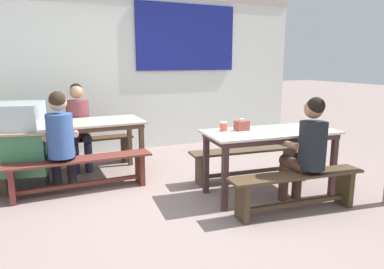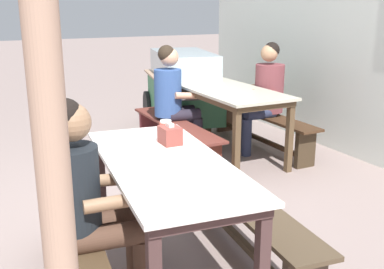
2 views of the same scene
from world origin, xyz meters
name	(u,v)px [view 2 (image 2 of 2)]	position (x,y,z in m)	size (l,w,h in m)	color
ground_plane	(147,210)	(0.00, 0.00, 0.00)	(40.00, 40.00, 0.00)	gray
dining_table_far	(221,93)	(-1.06, 1.29, 0.69)	(1.85, 0.76, 0.77)	#BCB6A0
dining_table_near	(166,174)	(0.97, -0.23, 0.68)	(1.60, 0.82, 0.77)	white
bench_far_back	(260,123)	(-1.06, 1.85, 0.29)	(1.86, 0.29, 0.42)	#402918
bench_far_front	(176,135)	(-1.05, 0.74, 0.29)	(1.72, 0.32, 0.42)	brown
bench_near_back	(247,221)	(1.03, 0.31, 0.29)	(1.58, 0.44, 0.42)	#4C3C2A
bench_near_front	(75,252)	(0.92, -0.78, 0.28)	(1.50, 0.40, 0.42)	#483522
food_cart	(183,86)	(-2.04, 1.30, 0.62)	(1.89, 1.14, 1.06)	#3E8055
person_left_back_turned	(174,95)	(-1.24, 0.81, 0.69)	(0.44, 0.53, 1.23)	#26212D
person_near_front	(89,198)	(1.09, -0.72, 0.67)	(0.42, 0.54, 1.21)	#4E3326
person_center_facing	(264,92)	(-0.92, 1.78, 0.69)	(0.45, 0.55, 1.24)	#2A314C
tissue_box	(170,135)	(0.68, -0.08, 0.83)	(0.15, 0.12, 0.14)	brown
condiment_jar	(166,128)	(0.47, -0.02, 0.82)	(0.09, 0.09, 0.11)	#D6503C
wooden_support_post	(53,166)	(2.01, -1.03, 1.19)	(0.10, 0.10, 2.38)	tan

